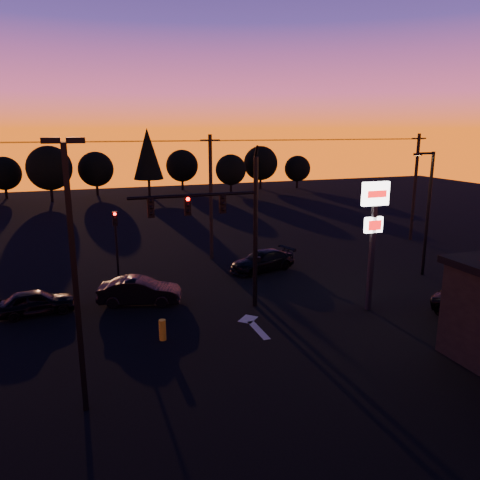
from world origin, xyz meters
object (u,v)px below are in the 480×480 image
(traffic_signal_mast, at_px, (226,219))
(secondary_signal, at_px, (116,235))
(parking_lot_light, at_px, (74,262))
(pylon_sign, at_px, (374,219))
(car_mid, at_px, (140,291))
(streetlight, at_px, (427,208))
(car_right, at_px, (262,261))
(car_left, at_px, (36,302))
(suv_parked, at_px, (480,307))
(bollard, at_px, (162,330))

(traffic_signal_mast, distance_m, secondary_signal, 9.19)
(traffic_signal_mast, relative_size, parking_lot_light, 0.94)
(pylon_sign, bearing_deg, car_mid, 156.40)
(secondary_signal, xyz_separation_m, streetlight, (18.91, -5.99, 1.56))
(traffic_signal_mast, bearing_deg, car_right, 52.95)
(car_right, bearing_deg, car_mid, -83.37)
(car_left, height_order, suv_parked, car_left)
(pylon_sign, distance_m, suv_parked, 6.93)
(pylon_sign, xyz_separation_m, car_left, (-16.60, 5.27, -4.26))
(traffic_signal_mast, height_order, car_right, traffic_signal_mast)
(traffic_signal_mast, height_order, secondary_signal, traffic_signal_mast)
(parking_lot_light, relative_size, car_left, 2.38)
(car_left, height_order, car_mid, car_mid)
(car_left, xyz_separation_m, suv_parked, (21.15, -8.27, -0.03))
(traffic_signal_mast, relative_size, secondary_signal, 1.97)
(parking_lot_light, bearing_deg, traffic_signal_mast, 43.37)
(secondary_signal, height_order, car_right, secondary_signal)
(streetlight, distance_m, car_left, 23.85)
(bollard, xyz_separation_m, car_mid, (-0.32, 4.93, 0.25))
(secondary_signal, height_order, suv_parked, secondary_signal)
(secondary_signal, height_order, bollard, secondary_signal)
(car_right, height_order, suv_parked, car_right)
(streetlight, distance_m, car_mid, 18.62)
(traffic_signal_mast, distance_m, bollard, 6.42)
(parking_lot_light, distance_m, car_right, 18.12)
(parking_lot_light, distance_m, car_left, 11.00)
(car_left, relative_size, car_mid, 0.87)
(secondary_signal, distance_m, pylon_sign, 15.75)
(traffic_signal_mast, distance_m, suv_parked, 13.58)
(parking_lot_light, relative_size, car_mid, 2.06)
(bollard, relative_size, car_mid, 0.22)
(parking_lot_light, distance_m, suv_parked, 19.66)
(car_mid, xyz_separation_m, car_right, (8.68, 3.46, -0.05))
(car_right, relative_size, suv_parked, 1.04)
(parking_lot_light, xyz_separation_m, car_right, (11.86, 12.90, -4.59))
(traffic_signal_mast, height_order, bollard, traffic_signal_mast)
(secondary_signal, bearing_deg, parking_lot_light, -99.79)
(secondary_signal, relative_size, car_left, 1.13)
(pylon_sign, bearing_deg, car_right, 107.41)
(car_left, distance_m, car_mid, 5.29)
(car_mid, relative_size, car_right, 0.94)
(parking_lot_light, xyz_separation_m, car_mid, (3.18, 9.44, -4.54))
(traffic_signal_mast, height_order, car_left, traffic_signal_mast)
(traffic_signal_mast, xyz_separation_m, car_right, (4.46, 5.91, -4.25))
(secondary_signal, distance_m, suv_parked, 21.16)
(car_left, bearing_deg, bollard, -138.32)
(car_right, bearing_deg, secondary_signal, -114.69)
(parking_lot_light, distance_m, streetlight, 23.05)
(traffic_signal_mast, relative_size, car_left, 2.23)
(bollard, distance_m, suv_parked, 15.84)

